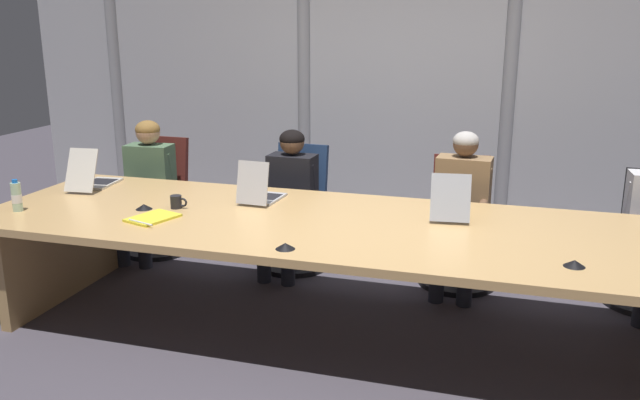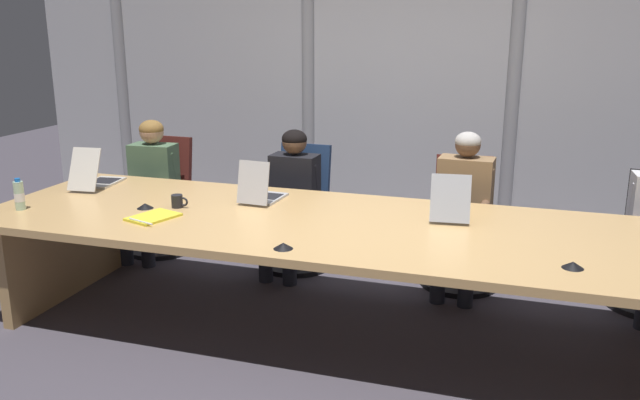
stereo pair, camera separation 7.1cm
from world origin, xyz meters
The scene contains 18 objects.
ground_plane centered at (0.00, 0.00, 0.00)m, with size 15.58×15.58×0.00m, color #47424C.
conference_table centered at (0.00, 0.00, 0.62)m, with size 4.68×1.43×0.75m.
curtain_backdrop centered at (0.00, 2.29, 1.45)m, with size 7.79×0.17×2.90m.
laptop_left_end centered at (-2.01, 0.35, 0.81)m, with size 0.27×0.51×0.32m.
laptop_left_mid centered at (-0.65, 0.32, 0.81)m, with size 0.25×0.39×0.31m.
laptop_center centered at (0.64, 0.32, 0.81)m, with size 0.29×0.43×0.30m.
office_chair_left_end centered at (-1.96, 1.14, 0.37)m, with size 0.60×0.60×0.98m.
office_chair_left_mid centered at (-0.68, 1.14, 0.37)m, with size 0.60×0.60×0.99m.
office_chair_center centered at (0.65, 1.13, 0.36)m, with size 0.60×0.60×0.97m.
person_left_end centered at (-1.96, 0.98, 0.67)m, with size 0.41×0.56×1.16m.
person_left_mid centered at (-0.68, 0.97, 0.65)m, with size 0.39×0.55×1.14m.
person_center centered at (0.66, 0.98, 0.68)m, with size 0.43×0.56×1.19m.
water_bottle_primary centered at (-2.10, -0.36, 0.85)m, with size 0.07×0.07×0.21m.
coffee_mug_near centered at (-1.13, 0.00, 0.80)m, with size 0.12×0.08×0.09m.
conference_mic_left_side centered at (-0.16, -0.56, 0.77)m, with size 0.11×0.11×0.04m, color black.
conference_mic_middle centered at (-1.33, -0.09, 0.77)m, with size 0.11×0.11×0.04m, color black.
conference_mic_right_side centered at (1.34, -0.39, 0.77)m, with size 0.11×0.11×0.04m, color black.
spiral_notepad centered at (-1.15, -0.27, 0.76)m, with size 0.30×0.36×0.03m.
Camera 1 is at (1.00, -3.76, 1.96)m, focal length 36.76 mm.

